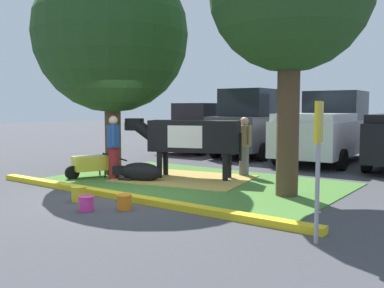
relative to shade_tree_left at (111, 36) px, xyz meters
name	(u,v)px	position (x,y,z in m)	size (l,w,h in m)	color
ground_plane	(123,195)	(2.24, -1.83, -3.78)	(80.00, 80.00, 0.00)	#424247
grass_island	(194,182)	(2.53, 0.31, -3.77)	(7.07, 4.55, 0.02)	#477A33
curb_yellow	(123,196)	(2.53, -2.12, -3.72)	(8.27, 0.24, 0.12)	yellow
hay_bedding	(185,179)	(2.11, 0.50, -3.75)	(3.20, 2.40, 0.04)	tan
shade_tree_left	(111,36)	(0.00, 0.00, 0.00)	(4.16, 4.16, 5.87)	#4C3823
cow_holstein	(190,136)	(2.15, 0.66, -2.67)	(3.02, 1.53, 1.56)	black
calf_lying	(139,172)	(1.36, -0.40, -3.54)	(1.33, 0.81, 0.48)	black
person_handler	(114,146)	(0.63, -0.58, -2.90)	(0.40, 0.40, 1.64)	maroon
person_visitor_near	(244,145)	(3.07, 1.85, -2.92)	(0.50, 0.34, 1.60)	slate
wheelbarrow	(90,164)	(-0.03, -0.79, -3.39)	(1.04, 1.58, 0.63)	gold
parking_sign	(318,144)	(6.68, -2.56, -2.41)	(0.11, 0.44, 1.94)	#99999E
bucket_yellow	(79,193)	(1.94, -2.76, -3.62)	(0.30, 0.30, 0.30)	yellow
bucket_pink	(86,203)	(2.68, -3.19, -3.64)	(0.29, 0.29, 0.27)	#EA3893
bucket_orange	(124,202)	(3.16, -2.71, -3.63)	(0.29, 0.29, 0.27)	orange
sedan_red	(202,128)	(-1.61, 6.57, -2.79)	(2.12, 4.45, 2.02)	red
suv_dark_grey	(257,123)	(1.02, 6.51, -2.51)	(2.23, 4.65, 2.52)	#3D3D42
pickup_truck_maroon	(328,129)	(3.80, 6.32, -2.66)	(2.34, 5.46, 2.42)	silver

